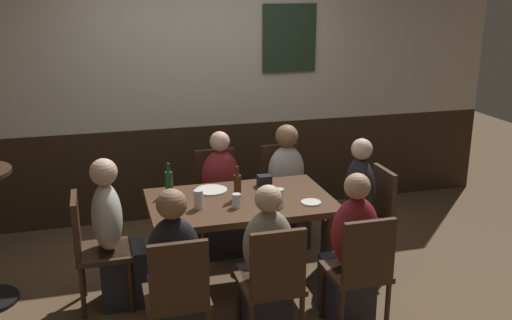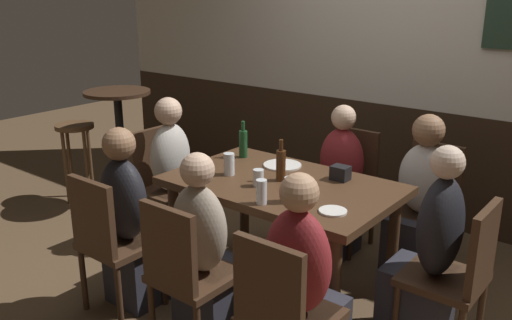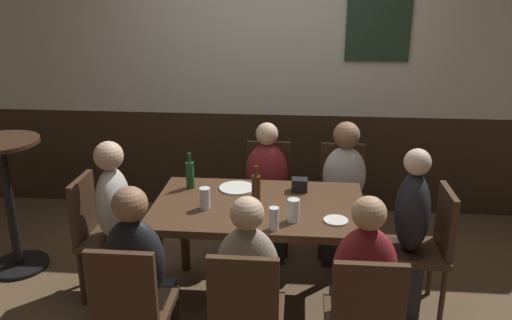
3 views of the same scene
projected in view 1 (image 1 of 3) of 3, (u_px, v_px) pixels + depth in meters
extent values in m
plane|color=brown|center=(241.00, 285.00, 4.68)|extent=(12.00, 12.00, 0.00)
cube|color=#332316|center=(202.00, 169.00, 6.07)|extent=(6.40, 0.10, 0.95)
cube|color=beige|center=(199.00, 43.00, 5.69)|extent=(6.40, 0.10, 1.65)
cube|color=#233828|center=(289.00, 38.00, 5.86)|extent=(0.56, 0.03, 0.68)
cube|color=#472D1C|center=(241.00, 202.00, 4.47)|extent=(1.40, 0.88, 0.05)
cylinder|color=#472D1C|center=(171.00, 277.00, 4.09)|extent=(0.07, 0.07, 0.69)
cylinder|color=#472D1C|center=(329.00, 257.00, 4.40)|extent=(0.07, 0.07, 0.69)
cylinder|color=#472D1C|center=(159.00, 236.00, 4.76)|extent=(0.07, 0.07, 0.69)
cylinder|color=#472D1C|center=(298.00, 221.00, 5.07)|extent=(0.07, 0.07, 0.69)
cube|color=#422B1C|center=(220.00, 202.00, 5.28)|extent=(0.40, 0.40, 0.04)
cube|color=#422B1C|center=(215.00, 172.00, 5.37)|extent=(0.36, 0.04, 0.43)
cylinder|color=#422B1C|center=(243.00, 230.00, 5.23)|extent=(0.04, 0.04, 0.41)
cylinder|color=#422B1C|center=(206.00, 234.00, 5.14)|extent=(0.04, 0.04, 0.41)
cylinder|color=#422B1C|center=(234.00, 216.00, 5.54)|extent=(0.04, 0.04, 0.41)
cylinder|color=#422B1C|center=(199.00, 220.00, 5.45)|extent=(0.04, 0.04, 0.41)
cube|color=#422B1C|center=(104.00, 252.00, 4.29)|extent=(0.40, 0.40, 0.04)
cube|color=#422B1C|center=(76.00, 225.00, 4.17)|extent=(0.04, 0.36, 0.43)
cylinder|color=#422B1C|center=(128.00, 266.00, 4.55)|extent=(0.04, 0.04, 0.41)
cylinder|color=#422B1C|center=(131.00, 287.00, 4.24)|extent=(0.04, 0.04, 0.41)
cylinder|color=#422B1C|center=(83.00, 272.00, 4.47)|extent=(0.04, 0.04, 0.41)
cylinder|color=#422B1C|center=(83.00, 293.00, 4.15)|extent=(0.04, 0.04, 0.41)
cube|color=#422B1C|center=(355.00, 271.00, 4.00)|extent=(0.40, 0.40, 0.04)
cube|color=#422B1C|center=(369.00, 251.00, 3.76)|extent=(0.36, 0.04, 0.43)
cylinder|color=#422B1C|center=(322.00, 292.00, 4.17)|extent=(0.04, 0.04, 0.41)
cylinder|color=#422B1C|center=(365.00, 286.00, 4.26)|extent=(0.04, 0.04, 0.41)
cylinder|color=#422B1C|center=(341.00, 317.00, 3.86)|extent=(0.04, 0.04, 0.41)
cylinder|color=#422B1C|center=(387.00, 309.00, 3.95)|extent=(0.04, 0.04, 0.41)
cube|color=#422B1C|center=(176.00, 296.00, 3.68)|extent=(0.40, 0.40, 0.04)
cube|color=#422B1C|center=(179.00, 276.00, 3.44)|extent=(0.36, 0.04, 0.43)
cylinder|color=#422B1C|center=(149.00, 317.00, 3.86)|extent=(0.04, 0.04, 0.41)
cylinder|color=#422B1C|center=(199.00, 310.00, 3.94)|extent=(0.04, 0.04, 0.41)
cube|color=#422B1C|center=(270.00, 283.00, 3.84)|extent=(0.40, 0.40, 0.04)
cube|color=#422B1C|center=(278.00, 263.00, 3.60)|extent=(0.36, 0.04, 0.43)
cylinder|color=#422B1C|center=(239.00, 304.00, 4.02)|extent=(0.04, 0.04, 0.41)
cylinder|color=#422B1C|center=(285.00, 297.00, 4.10)|extent=(0.04, 0.04, 0.41)
cube|color=#422B1C|center=(284.00, 196.00, 5.43)|extent=(0.40, 0.40, 0.04)
cube|color=#422B1C|center=(279.00, 166.00, 5.53)|extent=(0.36, 0.04, 0.43)
cylinder|color=#422B1C|center=(307.00, 223.00, 5.39)|extent=(0.04, 0.04, 0.41)
cylinder|color=#422B1C|center=(272.00, 227.00, 5.30)|extent=(0.04, 0.04, 0.41)
cylinder|color=#422B1C|center=(295.00, 210.00, 5.70)|extent=(0.04, 0.04, 0.41)
cylinder|color=#422B1C|center=(262.00, 213.00, 5.61)|extent=(0.04, 0.04, 0.41)
cube|color=#422B1C|center=(362.00, 222.00, 4.82)|extent=(0.40, 0.40, 0.04)
cube|color=#422B1C|center=(384.00, 194.00, 4.80)|extent=(0.04, 0.36, 0.43)
cylinder|color=#422B1C|center=(351.00, 258.00, 4.69)|extent=(0.04, 0.04, 0.41)
cylinder|color=#422B1C|center=(334.00, 241.00, 5.00)|extent=(0.04, 0.04, 0.41)
cylinder|color=#422B1C|center=(389.00, 253.00, 4.78)|extent=(0.04, 0.04, 0.41)
cylinder|color=#422B1C|center=(370.00, 237.00, 5.09)|extent=(0.04, 0.04, 0.41)
cube|color=#2D2D38|center=(223.00, 228.00, 5.22)|extent=(0.32, 0.34, 0.45)
ellipsoid|color=maroon|center=(220.00, 176.00, 5.16)|extent=(0.34, 0.22, 0.48)
sphere|color=#DBB293|center=(220.00, 141.00, 5.07)|extent=(0.18, 0.18, 0.18)
cube|color=#2D2D38|center=(124.00, 275.00, 4.38)|extent=(0.34, 0.32, 0.45)
ellipsoid|color=beige|center=(107.00, 217.00, 4.22)|extent=(0.22, 0.34, 0.51)
sphere|color=#DBB293|center=(103.00, 172.00, 4.12)|extent=(0.20, 0.20, 0.20)
cube|color=#2D2D38|center=(346.00, 289.00, 4.18)|extent=(0.32, 0.34, 0.45)
ellipsoid|color=maroon|center=(355.00, 232.00, 3.95)|extent=(0.34, 0.22, 0.51)
sphere|color=tan|center=(357.00, 186.00, 3.86)|extent=(0.18, 0.18, 0.18)
cube|color=#2D2D38|center=(175.00, 314.00, 3.86)|extent=(0.32, 0.34, 0.45)
ellipsoid|color=black|center=(174.00, 254.00, 3.64)|extent=(0.34, 0.22, 0.50)
sphere|color=#936B4C|center=(171.00, 204.00, 3.54)|extent=(0.19, 0.19, 0.19)
cube|color=#2D2D38|center=(264.00, 301.00, 4.02)|extent=(0.32, 0.34, 0.45)
ellipsoid|color=tan|center=(268.00, 245.00, 3.80)|extent=(0.34, 0.22, 0.48)
sphere|color=#DBB293|center=(268.00, 199.00, 3.71)|extent=(0.18, 0.18, 0.18)
cube|color=#2D2D38|center=(288.00, 221.00, 5.37)|extent=(0.32, 0.34, 0.45)
ellipsoid|color=silver|center=(286.00, 171.00, 5.32)|extent=(0.34, 0.22, 0.47)
sphere|color=#936B4C|center=(287.00, 136.00, 5.23)|extent=(0.21, 0.21, 0.21)
cube|color=#2D2D38|center=(347.00, 247.00, 4.85)|extent=(0.34, 0.32, 0.45)
ellipsoid|color=black|center=(360.00, 190.00, 4.73)|extent=(0.22, 0.34, 0.54)
sphere|color=beige|center=(362.00, 149.00, 4.63)|extent=(0.17, 0.17, 0.17)
cylinder|color=silver|center=(198.00, 199.00, 4.26)|extent=(0.07, 0.07, 0.14)
cylinder|color=silver|center=(199.00, 205.00, 4.28)|extent=(0.06, 0.06, 0.06)
cylinder|color=silver|center=(279.00, 198.00, 4.28)|extent=(0.08, 0.08, 0.14)
cylinder|color=#C6842D|center=(279.00, 201.00, 4.29)|extent=(0.07, 0.07, 0.10)
cylinder|color=silver|center=(269.00, 206.00, 4.14)|extent=(0.06, 0.06, 0.14)
cylinder|color=gold|center=(269.00, 208.00, 4.15)|extent=(0.05, 0.05, 0.11)
cylinder|color=silver|center=(237.00, 201.00, 4.29)|extent=(0.06, 0.06, 0.10)
cylinder|color=#B26623|center=(237.00, 203.00, 4.30)|extent=(0.06, 0.06, 0.06)
cylinder|color=#194723|center=(169.00, 183.00, 4.53)|extent=(0.06, 0.06, 0.19)
cylinder|color=#194723|center=(168.00, 168.00, 4.50)|extent=(0.03, 0.03, 0.07)
cylinder|color=#42230F|center=(237.00, 187.00, 4.45)|extent=(0.06, 0.06, 0.19)
cylinder|color=#42230F|center=(237.00, 171.00, 4.41)|extent=(0.03, 0.03, 0.07)
cylinder|color=white|center=(211.00, 190.00, 4.65)|extent=(0.26, 0.26, 0.01)
cylinder|color=white|center=(311.00, 202.00, 4.39)|extent=(0.15, 0.15, 0.01)
cube|color=black|center=(264.00, 181.00, 4.76)|extent=(0.11, 0.09, 0.09)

